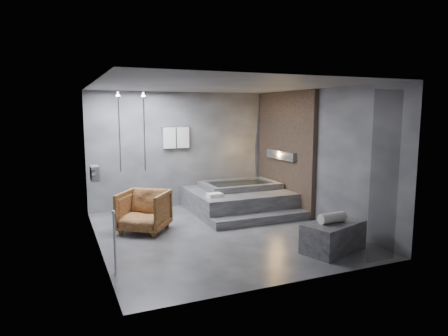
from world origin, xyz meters
name	(u,v)px	position (x,y,z in m)	size (l,w,h in m)	color
room	(234,142)	(0.40, 0.24, 1.73)	(5.00, 5.04, 2.82)	#303033
tub_deck	(238,200)	(1.05, 1.45, 0.25)	(2.20, 2.00, 0.50)	#363638
tub_step	(261,219)	(1.05, 0.27, 0.09)	(2.20, 0.36, 0.18)	#363638
concrete_bench	(333,237)	(1.36, -1.69, 0.25)	(1.09, 0.60, 0.49)	#303033
driftwood_chair	(144,211)	(-1.33, 0.67, 0.40)	(0.86, 0.89, 0.81)	#472711
rolled_towel	(332,218)	(1.32, -1.69, 0.58)	(0.18, 0.18, 0.49)	white
deck_towel	(215,195)	(0.25, 0.92, 0.54)	(0.31, 0.23, 0.08)	white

